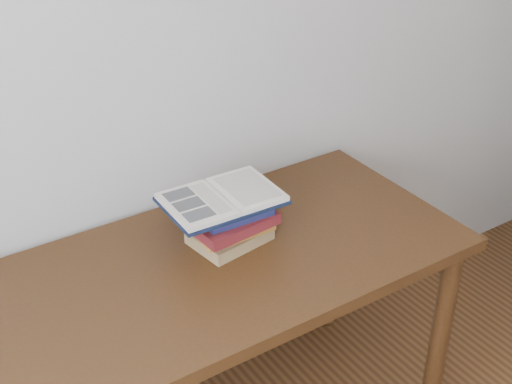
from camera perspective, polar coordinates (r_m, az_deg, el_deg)
desk at (r=2.04m, az=-2.35°, el=-7.45°), size 1.35×0.68×0.72m
book_stack at (r=2.01m, az=-2.05°, el=-2.47°), size 0.24×0.20×0.13m
open_book at (r=1.97m, az=-2.74°, el=-0.50°), size 0.32×0.23×0.03m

